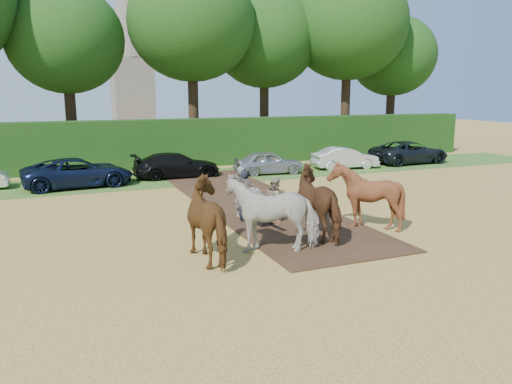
{
  "coord_description": "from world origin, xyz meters",
  "views": [
    {
      "loc": [
        -6.33,
        -12.64,
        4.69
      ],
      "look_at": [
        -0.12,
        2.47,
        1.4
      ],
      "focal_mm": 35.0,
      "sensor_mm": 36.0,
      "label": 1
    }
  ],
  "objects_px": {
    "spectator_near": "(275,201)",
    "church": "(129,19)",
    "plough_team": "(297,206)",
    "parked_cars": "(202,165)",
    "spectator_far": "(245,197)"
  },
  "relations": [
    {
      "from": "spectator_far",
      "to": "church",
      "type": "height_order",
      "value": "church"
    },
    {
      "from": "spectator_near",
      "to": "church",
      "type": "distance_m",
      "value": 53.43
    },
    {
      "from": "spectator_near",
      "to": "church",
      "type": "relative_size",
      "value": 0.06
    },
    {
      "from": "spectator_near",
      "to": "plough_team",
      "type": "relative_size",
      "value": 0.22
    },
    {
      "from": "spectator_far",
      "to": "plough_team",
      "type": "bearing_deg",
      "value": 178.51
    },
    {
      "from": "plough_team",
      "to": "parked_cars",
      "type": "xyz_separation_m",
      "value": [
        0.67,
        12.8,
        -0.44
      ]
    },
    {
      "from": "spectator_far",
      "to": "church",
      "type": "bearing_deg",
      "value": -20.5
    },
    {
      "from": "spectator_near",
      "to": "parked_cars",
      "type": "bearing_deg",
      "value": 9.2
    },
    {
      "from": "plough_team",
      "to": "church",
      "type": "relative_size",
      "value": 0.28
    },
    {
      "from": "spectator_far",
      "to": "plough_team",
      "type": "height_order",
      "value": "plough_team"
    },
    {
      "from": "spectator_near",
      "to": "plough_team",
      "type": "xyz_separation_m",
      "value": [
        -0.28,
        -2.21,
        0.3
      ]
    },
    {
      "from": "parked_cars",
      "to": "spectator_far",
      "type": "bearing_deg",
      "value": -97.74
    },
    {
      "from": "plough_team",
      "to": "spectator_near",
      "type": "bearing_deg",
      "value": 82.74
    },
    {
      "from": "plough_team",
      "to": "church",
      "type": "bearing_deg",
      "value": 86.47
    },
    {
      "from": "spectator_far",
      "to": "parked_cars",
      "type": "height_order",
      "value": "spectator_far"
    }
  ]
}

